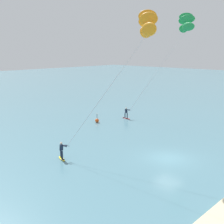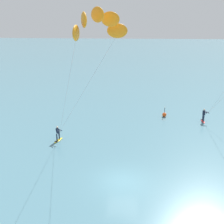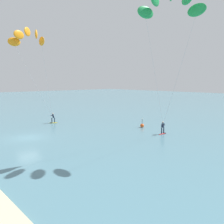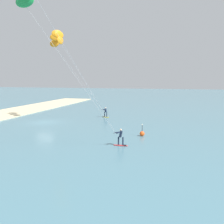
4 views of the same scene
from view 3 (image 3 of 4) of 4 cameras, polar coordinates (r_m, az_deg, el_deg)
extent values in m
plane|color=slate|center=(31.09, -19.38, -5.80)|extent=(240.00, 240.00, 0.00)
ellipsoid|color=red|center=(31.99, 11.96, -5.08)|extent=(0.38, 1.50, 0.08)
cube|color=black|center=(32.31, 12.40, -4.88)|extent=(0.29, 0.28, 0.02)
cylinder|color=#192338|center=(31.73, 11.74, -4.39)|extent=(0.14, 0.14, 0.78)
cylinder|color=#192338|center=(32.08, 12.21, -4.27)|extent=(0.14, 0.14, 0.78)
cube|color=#192338|center=(31.77, 12.01, -3.11)|extent=(0.30, 0.32, 0.63)
sphere|color=beige|center=(31.70, 12.03, -2.37)|extent=(0.20, 0.20, 0.20)
cylinder|color=black|center=(31.20, 12.06, -3.03)|extent=(0.37, 0.45, 0.03)
cylinder|color=#192338|center=(31.48, 12.24, -2.89)|extent=(0.57, 0.38, 0.15)
cylinder|color=#192338|center=(31.46, 11.84, -2.88)|extent=(0.26, 0.60, 0.15)
ellipsoid|color=#1E9347|center=(23.88, 7.98, 22.45)|extent=(0.54, 1.98, 1.10)
ellipsoid|color=#1E9347|center=(24.16, 10.20, 24.83)|extent=(0.85, 1.97, 1.10)
ellipsoid|color=#1E9347|center=(24.17, 19.53, 21.92)|extent=(1.98, 0.54, 1.10)
cylinder|color=#B2B2B7|center=(26.86, 10.36, 7.67)|extent=(2.99, 7.36, 11.51)
cylinder|color=#B2B2B7|center=(26.99, 15.17, 7.53)|extent=(6.51, 4.57, 11.51)
ellipsoid|color=yellow|center=(40.45, -13.80, -2.51)|extent=(0.85, 1.53, 0.08)
cube|color=black|center=(40.39, -14.38, -2.47)|extent=(0.37, 0.36, 0.02)
cylinder|color=#192338|center=(40.41, -13.51, -1.89)|extent=(0.14, 0.14, 0.78)
cylinder|color=#192338|center=(40.35, -14.13, -1.92)|extent=(0.14, 0.14, 0.78)
cube|color=#192338|center=(40.27, -13.85, -0.94)|extent=(0.39, 0.40, 0.63)
sphere|color=beige|center=(40.22, -13.87, -0.35)|extent=(0.20, 0.20, 0.20)
cylinder|color=black|center=(39.74, -14.14, -0.84)|extent=(0.38, 0.44, 0.03)
cylinder|color=#192338|center=(39.95, -13.85, -0.74)|extent=(0.58, 0.36, 0.15)
cylinder|color=#192338|center=(40.03, -14.15, -0.74)|extent=(0.28, 0.60, 0.15)
ellipsoid|color=orange|center=(33.86, -22.29, 15.23)|extent=(0.43, 1.60, 1.10)
ellipsoid|color=orange|center=(33.68, -21.32, 16.79)|extent=(0.80, 1.60, 1.10)
ellipsoid|color=orange|center=(33.23, -19.52, 17.59)|extent=(1.28, 1.41, 1.10)
ellipsoid|color=orange|center=(32.69, -17.60, 17.25)|extent=(1.56, 0.99, 1.10)
ellipsoid|color=orange|center=(32.29, -16.41, 15.88)|extent=(1.60, 0.43, 1.10)
cylinder|color=#B2B2B7|center=(36.35, -17.81, 6.33)|extent=(3.40, 6.70, 10.19)
cylinder|color=#B2B2B7|center=(35.63, -15.13, 6.41)|extent=(6.16, 4.32, 10.19)
sphere|color=#EA5119|center=(35.86, 7.18, -3.23)|extent=(0.56, 0.56, 0.56)
cylinder|color=#262628|center=(35.75, 7.20, -2.24)|extent=(0.06, 0.06, 0.70)
sphere|color=#F2F2CC|center=(35.68, 7.21, -1.59)|extent=(0.12, 0.12, 0.12)
camera|label=1|loc=(51.49, -46.26, 8.97)|focal=47.88mm
camera|label=2|loc=(29.60, -60.40, 16.31)|focal=45.16mm
camera|label=4|loc=(31.45, 58.07, 3.34)|focal=41.25mm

